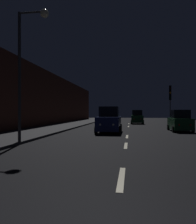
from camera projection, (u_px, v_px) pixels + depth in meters
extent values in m
cube|color=black|center=(128.00, 127.00, 27.26)|extent=(27.87, 84.00, 0.02)
cube|color=#28282B|center=(66.00, 125.00, 28.34)|extent=(4.40, 84.00, 0.15)
cube|color=#472319|center=(34.00, 97.00, 25.24)|extent=(0.80, 63.00, 6.88)
cube|color=beige|center=(121.00, 178.00, 5.97)|extent=(0.16, 2.20, 0.01)
cube|color=beige|center=(126.00, 146.00, 11.77)|extent=(0.16, 2.20, 0.01)
cube|color=beige|center=(127.00, 137.00, 16.08)|extent=(0.16, 2.20, 0.01)
cube|color=beige|center=(128.00, 126.00, 27.41)|extent=(0.16, 2.20, 0.01)
cube|color=beige|center=(129.00, 124.00, 33.99)|extent=(0.16, 2.20, 0.01)
cylinder|color=#38383A|center=(170.00, 113.00, 30.16)|extent=(0.12, 0.12, 3.34)
cube|color=black|center=(170.00, 93.00, 30.17)|extent=(0.36, 0.38, 1.90)
sphere|color=black|center=(170.00, 88.00, 30.00)|extent=(0.22, 0.22, 0.22)
sphere|color=orange|center=(170.00, 93.00, 30.00)|extent=(0.22, 0.22, 0.22)
sphere|color=black|center=(170.00, 97.00, 29.99)|extent=(0.22, 0.22, 0.22)
cylinder|color=#2D2D30|center=(19.00, 78.00, 12.21)|extent=(0.16, 0.16, 7.06)
cylinder|color=#2D2D30|center=(32.00, 12.00, 12.11)|extent=(1.40, 0.10, 0.10)
sphere|color=beige|center=(45.00, 13.00, 12.01)|extent=(0.44, 0.44, 0.44)
cube|color=#141E51|center=(109.00, 123.00, 19.33)|extent=(1.82, 4.25, 1.11)
cube|color=black|center=(109.00, 112.00, 19.48)|extent=(1.55, 2.13, 0.85)
cylinder|color=black|center=(119.00, 130.00, 17.73)|extent=(0.22, 0.65, 0.65)
cylinder|color=black|center=(96.00, 130.00, 17.98)|extent=(0.22, 0.65, 0.65)
cylinder|color=black|center=(121.00, 128.00, 20.67)|extent=(0.22, 0.65, 0.65)
cylinder|color=black|center=(101.00, 127.00, 20.93)|extent=(0.22, 0.65, 0.65)
sphere|color=white|center=(113.00, 125.00, 17.19)|extent=(0.18, 0.18, 0.18)
sphere|color=white|center=(100.00, 125.00, 17.33)|extent=(0.18, 0.18, 0.18)
sphere|color=red|center=(117.00, 122.00, 21.32)|extent=(0.18, 0.18, 0.18)
sphere|color=red|center=(106.00, 122.00, 21.46)|extent=(0.18, 0.18, 0.18)
cube|color=#0F3819|center=(137.00, 119.00, 33.87)|extent=(1.69, 3.95, 1.04)
cube|color=black|center=(137.00, 113.00, 33.74)|extent=(1.44, 1.98, 0.79)
cylinder|color=black|center=(131.00, 121.00, 35.36)|extent=(0.21, 0.60, 0.60)
cylinder|color=black|center=(142.00, 121.00, 35.13)|extent=(0.21, 0.60, 0.60)
cylinder|color=black|center=(131.00, 122.00, 32.62)|extent=(0.21, 0.60, 0.60)
cylinder|color=black|center=(143.00, 122.00, 32.39)|extent=(0.21, 0.60, 0.60)
sphere|color=slate|center=(134.00, 118.00, 35.86)|extent=(0.17, 0.17, 0.17)
sphere|color=slate|center=(140.00, 118.00, 35.73)|extent=(0.17, 0.17, 0.17)
sphere|color=red|center=(134.00, 119.00, 32.02)|extent=(0.17, 0.17, 0.17)
sphere|color=red|center=(141.00, 119.00, 31.89)|extent=(0.17, 0.17, 0.17)
cube|color=#0F3819|center=(180.00, 124.00, 20.54)|extent=(1.61, 3.75, 0.98)
cube|color=black|center=(180.00, 114.00, 20.41)|extent=(1.37, 1.88, 0.75)
cylinder|color=black|center=(168.00, 127.00, 21.95)|extent=(0.20, 0.57, 0.57)
cylinder|color=black|center=(186.00, 127.00, 21.73)|extent=(0.20, 0.57, 0.57)
cylinder|color=black|center=(174.00, 129.00, 19.35)|extent=(0.20, 0.57, 0.57)
cylinder|color=black|center=(193.00, 129.00, 19.13)|extent=(0.20, 0.57, 0.57)
sphere|color=slate|center=(171.00, 123.00, 22.43)|extent=(0.16, 0.16, 0.16)
sphere|color=slate|center=(181.00, 123.00, 22.30)|extent=(0.16, 0.16, 0.16)
sphere|color=red|center=(179.00, 125.00, 18.79)|extent=(0.16, 0.16, 0.16)
sphere|color=red|center=(190.00, 125.00, 18.66)|extent=(0.16, 0.16, 0.16)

